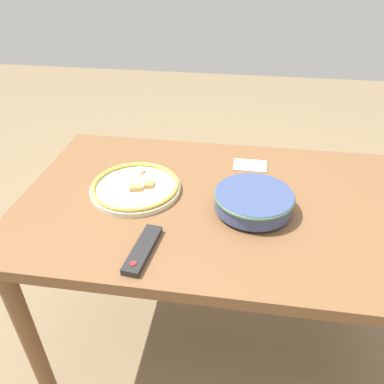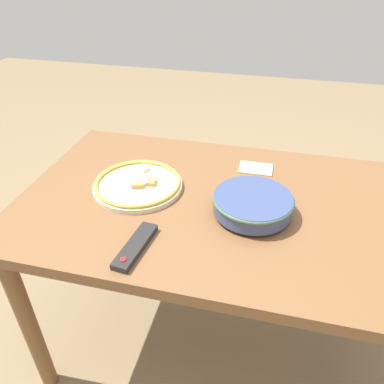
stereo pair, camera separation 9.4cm
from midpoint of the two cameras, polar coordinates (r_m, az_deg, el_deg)
name	(u,v)px [view 1 (the left image)]	position (r m, az deg, el deg)	size (l,w,h in m)	color
ground_plane	(216,338)	(1.84, 2.08, -21.41)	(8.00, 8.00, 0.00)	#7F6B4C
dining_table	(223,221)	(1.33, 2.68, -4.54)	(1.40, 0.84, 0.78)	brown
noodle_bowl	(254,200)	(1.21, 7.20, -1.32)	(0.26, 0.26, 0.07)	#384775
food_plate	(135,187)	(1.33, -10.62, 0.70)	(0.32, 0.32, 0.04)	beige
tv_remote	(143,250)	(1.09, -10.02, -8.71)	(0.07, 0.20, 0.02)	black
folded_napkin	(250,166)	(1.47, 7.02, 3.96)	(0.13, 0.09, 0.01)	beige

